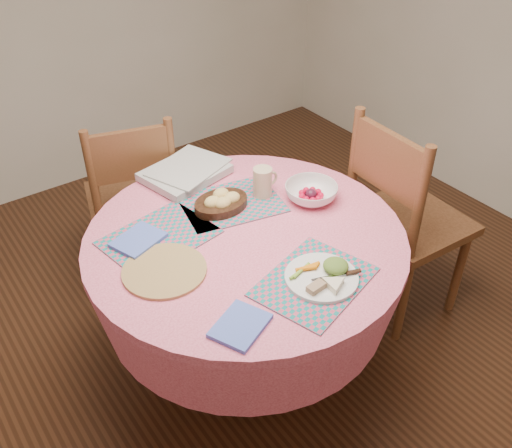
# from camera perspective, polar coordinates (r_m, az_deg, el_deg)

# --- Properties ---
(ground) EXTENTS (4.00, 4.00, 0.00)m
(ground) POSITION_cam_1_polar(r_m,az_deg,el_deg) (2.70, -0.88, -13.83)
(ground) COLOR #331C0F
(ground) RESTS_ON ground
(dining_table) EXTENTS (1.24, 1.24, 0.75)m
(dining_table) POSITION_cam_1_polar(r_m,az_deg,el_deg) (2.30, -1.01, -4.94)
(dining_table) COLOR pink
(dining_table) RESTS_ON ground
(chair_right) EXTENTS (0.49, 0.51, 1.05)m
(chair_right) POSITION_cam_1_polar(r_m,az_deg,el_deg) (2.71, 14.39, 0.71)
(chair_right) COLOR brown
(chair_right) RESTS_ON ground
(chair_back) EXTENTS (0.55, 0.53, 0.96)m
(chair_back) POSITION_cam_1_polar(r_m,az_deg,el_deg) (2.91, -12.11, 2.71)
(chair_back) COLOR brown
(chair_back) RESTS_ON ground
(placemat_front) EXTENTS (0.47, 0.40, 0.01)m
(placemat_front) POSITION_cam_1_polar(r_m,az_deg,el_deg) (1.98, 5.84, -5.75)
(placemat_front) COLOR #167F81
(placemat_front) RESTS_ON dining_table
(placemat_left) EXTENTS (0.44, 0.36, 0.01)m
(placemat_left) POSITION_cam_1_polar(r_m,az_deg,el_deg) (2.20, -9.66, -1.31)
(placemat_left) COLOR #167F81
(placemat_left) RESTS_ON dining_table
(placemat_back) EXTENTS (0.46, 0.38, 0.01)m
(placemat_back) POSITION_cam_1_polar(r_m,az_deg,el_deg) (2.35, -2.46, 2.09)
(placemat_back) COLOR #167F81
(placemat_back) RESTS_ON dining_table
(wicker_trivet) EXTENTS (0.30, 0.30, 0.01)m
(wicker_trivet) POSITION_cam_1_polar(r_m,az_deg,el_deg) (2.04, -9.14, -4.60)
(wicker_trivet) COLOR #9C7743
(wicker_trivet) RESTS_ON dining_table
(napkin_near) EXTENTS (0.22, 0.20, 0.01)m
(napkin_near) POSITION_cam_1_polar(r_m,az_deg,el_deg) (1.82, -1.58, -10.12)
(napkin_near) COLOR #516BD2
(napkin_near) RESTS_ON dining_table
(napkin_far) EXTENTS (0.22, 0.19, 0.01)m
(napkin_far) POSITION_cam_1_polar(r_m,az_deg,el_deg) (2.18, -11.68, -1.58)
(napkin_far) COLOR #516BD2
(napkin_far) RESTS_ON placemat_left
(dinner_plate) EXTENTS (0.26, 0.26, 0.05)m
(dinner_plate) POSITION_cam_1_polar(r_m,az_deg,el_deg) (1.98, 6.86, -5.13)
(dinner_plate) COLOR white
(dinner_plate) RESTS_ON placemat_front
(bread_bowl) EXTENTS (0.23, 0.23, 0.08)m
(bread_bowl) POSITION_cam_1_polar(r_m,az_deg,el_deg) (2.31, -3.49, 2.25)
(bread_bowl) COLOR black
(bread_bowl) RESTS_ON placemat_back
(latte_mug) EXTENTS (0.12, 0.08, 0.12)m
(latte_mug) POSITION_cam_1_polar(r_m,az_deg,el_deg) (2.37, 0.71, 4.25)
(latte_mug) COLOR beige
(latte_mug) RESTS_ON placemat_back
(fruit_bowl) EXTENTS (0.26, 0.26, 0.07)m
(fruit_bowl) POSITION_cam_1_polar(r_m,az_deg,el_deg) (2.37, 5.53, 3.11)
(fruit_bowl) COLOR white
(fruit_bowl) RESTS_ON dining_table
(newspaper_stack) EXTENTS (0.41, 0.35, 0.04)m
(newspaper_stack) POSITION_cam_1_polar(r_m,az_deg,el_deg) (2.53, -7.05, 5.20)
(newspaper_stack) COLOR silver
(newspaper_stack) RESTS_ON dining_table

